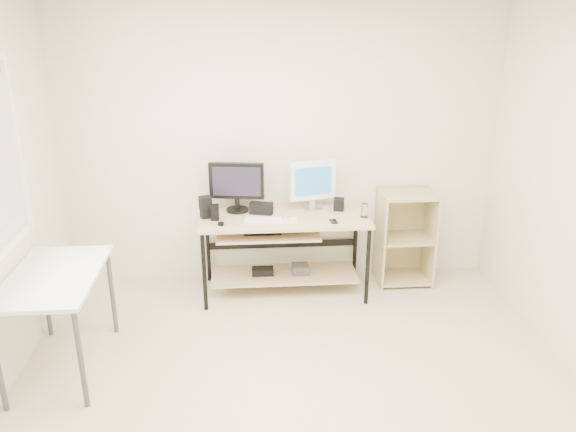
# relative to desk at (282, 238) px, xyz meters

# --- Properties ---
(room) EXTENTS (4.01, 4.01, 2.62)m
(room) POSITION_rel_desk_xyz_m (-0.11, -1.62, 0.78)
(room) COLOR beige
(room) RESTS_ON ground
(desk) EXTENTS (1.50, 0.65, 0.75)m
(desk) POSITION_rel_desk_xyz_m (0.00, 0.00, 0.00)
(desk) COLOR #D0B084
(desk) RESTS_ON ground
(side_table) EXTENTS (0.60, 1.00, 0.75)m
(side_table) POSITION_rel_desk_xyz_m (-1.65, -1.06, 0.13)
(side_table) COLOR white
(side_table) RESTS_ON ground
(shelf_unit) EXTENTS (0.50, 0.40, 0.90)m
(shelf_unit) POSITION_rel_desk_xyz_m (1.18, 0.16, -0.09)
(shelf_unit) COLOR tan
(shelf_unit) RESTS_ON ground
(black_monitor) EXTENTS (0.49, 0.20, 0.45)m
(black_monitor) POSITION_rel_desk_xyz_m (-0.39, 0.16, 0.47)
(black_monitor) COLOR black
(black_monitor) RESTS_ON desk
(white_imac) EXTENTS (0.43, 0.14, 0.46)m
(white_imac) POSITION_rel_desk_xyz_m (0.30, 0.15, 0.48)
(white_imac) COLOR silver
(white_imac) RESTS_ON desk
(keyboard) EXTENTS (0.47, 0.18, 0.02)m
(keyboard) POSITION_rel_desk_xyz_m (-0.10, -0.12, 0.22)
(keyboard) COLOR white
(keyboard) RESTS_ON desk
(mouse) EXTENTS (0.09, 0.12, 0.04)m
(mouse) POSITION_rel_desk_xyz_m (0.03, -0.08, 0.23)
(mouse) COLOR #AAAAAF
(mouse) RESTS_ON desk
(center_speaker) EXTENTS (0.22, 0.14, 0.10)m
(center_speaker) POSITION_rel_desk_xyz_m (-0.18, 0.07, 0.26)
(center_speaker) COLOR black
(center_speaker) RESTS_ON desk
(speaker_left) EXTENTS (0.12, 0.12, 0.19)m
(speaker_left) POSITION_rel_desk_xyz_m (-0.67, 0.01, 0.31)
(speaker_left) COLOR black
(speaker_left) RESTS_ON desk
(speaker_right) EXTENTS (0.11, 0.11, 0.11)m
(speaker_right) POSITION_rel_desk_xyz_m (0.53, 0.11, 0.27)
(speaker_right) COLOR black
(speaker_right) RESTS_ON desk
(audio_controller) EXTENTS (0.08, 0.05, 0.15)m
(audio_controller) POSITION_rel_desk_xyz_m (-0.58, -0.07, 0.28)
(audio_controller) COLOR black
(audio_controller) RESTS_ON desk
(volume_puck) EXTENTS (0.07, 0.07, 0.02)m
(volume_puck) POSITION_rel_desk_xyz_m (-0.53, -0.19, 0.22)
(volume_puck) COLOR black
(volume_puck) RESTS_ON desk
(smartphone) EXTENTS (0.07, 0.11, 0.01)m
(smartphone) POSITION_rel_desk_xyz_m (0.44, -0.19, 0.22)
(smartphone) COLOR black
(smartphone) RESTS_ON desk
(coaster) EXTENTS (0.10, 0.10, 0.01)m
(coaster) POSITION_rel_desk_xyz_m (0.73, -0.09, 0.21)
(coaster) COLOR #986844
(coaster) RESTS_ON desk
(drinking_glass) EXTENTS (0.08, 0.08, 0.12)m
(drinking_glass) POSITION_rel_desk_xyz_m (0.73, -0.09, 0.28)
(drinking_glass) COLOR white
(drinking_glass) RESTS_ON coaster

